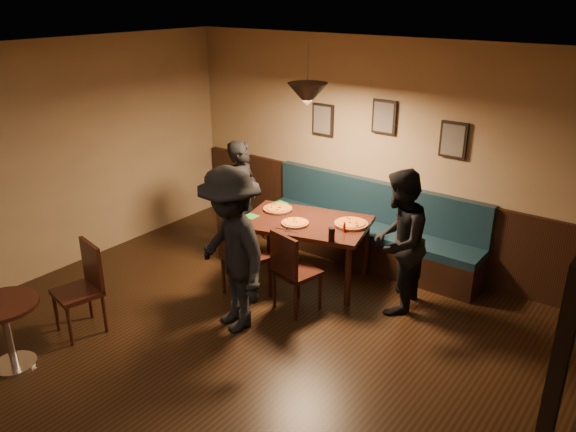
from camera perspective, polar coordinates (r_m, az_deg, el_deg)
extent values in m
plane|color=black|center=(5.37, -10.11, -16.60)|extent=(7.00, 7.00, 0.00)
plane|color=silver|center=(4.26, -12.66, 14.44)|extent=(7.00, 7.00, 0.00)
plane|color=#8C704F|center=(7.29, 9.54, 6.36)|extent=(6.00, 0.00, 6.00)
cube|color=black|center=(7.55, 9.01, -0.28)|extent=(5.88, 0.06, 1.00)
cube|color=black|center=(7.63, 3.53, 9.65)|extent=(0.32, 0.04, 0.42)
cube|color=black|center=(7.15, 9.66, 9.78)|extent=(0.32, 0.04, 0.42)
cube|color=black|center=(6.83, 16.30, 7.35)|extent=(0.32, 0.04, 0.42)
cone|color=black|center=(6.26, 1.97, 12.09)|extent=(0.44, 0.44, 0.25)
cube|color=#33150E|center=(6.83, 1.77, -3.50)|extent=(1.64, 1.27, 0.78)
imported|color=black|center=(7.28, -4.50, 1.53)|extent=(0.52, 0.66, 1.58)
imported|color=black|center=(6.18, 11.03, -2.57)|extent=(0.74, 0.87, 1.60)
imported|color=black|center=(5.73, -5.73, -3.45)|extent=(1.28, 1.01, 1.74)
cylinder|color=gold|center=(6.98, -1.04, 0.74)|extent=(0.46, 0.46, 0.04)
cylinder|color=gold|center=(6.56, 0.71, -0.70)|extent=(0.34, 0.34, 0.04)
cylinder|color=orange|center=(6.57, 6.37, -0.77)|extent=(0.46, 0.46, 0.04)
cylinder|color=black|center=(6.13, 4.41, -1.86)|extent=(0.07, 0.07, 0.15)
cylinder|color=#942004|center=(6.37, 5.69, -1.06)|extent=(0.04, 0.04, 0.13)
cube|color=#1F7422|center=(7.20, -0.81, 1.28)|extent=(0.17, 0.17, 0.01)
cube|color=#1C6B21|center=(6.80, -3.76, -0.04)|extent=(0.16, 0.16, 0.01)
cube|color=silver|center=(6.40, -0.14, -1.46)|extent=(0.19, 0.07, 0.00)
cylinder|color=black|center=(5.95, -26.29, -10.67)|extent=(0.77, 0.77, 0.68)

